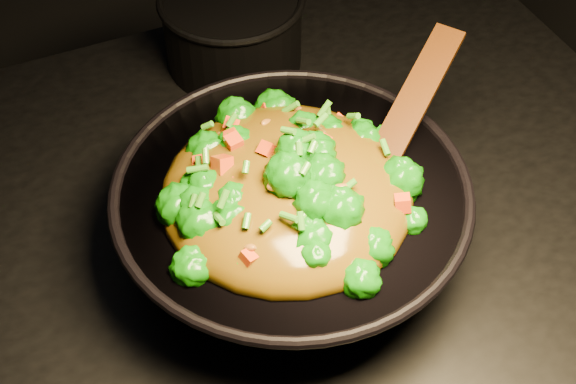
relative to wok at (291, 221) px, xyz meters
name	(u,v)px	position (x,y,z in m)	size (l,w,h in m)	color
wok	(291,221)	(0.00, 0.00, 0.00)	(0.41, 0.41, 0.12)	black
stir_fry	(287,167)	(-0.01, -0.01, 0.11)	(0.29, 0.29, 0.10)	#147508
spatula	(406,115)	(0.16, 0.02, 0.10)	(0.26, 0.04, 0.01)	#3E1705
back_pot	(233,29)	(0.07, 0.38, 0.00)	(0.21, 0.21, 0.12)	black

